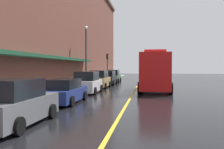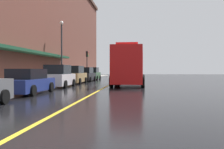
{
  "view_description": "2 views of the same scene",
  "coord_description": "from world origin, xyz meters",
  "px_view_note": "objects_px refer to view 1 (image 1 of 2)",
  "views": [
    {
      "loc": [
        1.31,
        -5.61,
        2.29
      ],
      "look_at": [
        -2.76,
        22.11,
        1.44
      ],
      "focal_mm": 39.85,
      "sensor_mm": 36.0,
      "label": 1
    },
    {
      "loc": [
        2.75,
        -5.34,
        1.48
      ],
      "look_at": [
        -0.51,
        26.56,
        0.88
      ],
      "focal_mm": 40.34,
      "sensor_mm": 36.0,
      "label": 2
    }
  ],
  "objects_px": {
    "parked_car_4": "(108,78)",
    "street_lamp_left": "(86,49)",
    "parking_meter_0": "(90,78)",
    "traffic_light_near": "(107,62)",
    "parked_car_3": "(99,80)",
    "parked_car_1": "(65,92)",
    "parked_car_2": "(87,83)",
    "parked_car_0": "(14,104)",
    "parking_meter_1": "(99,76)",
    "parked_car_5": "(113,76)",
    "fire_truck": "(155,72)"
  },
  "relations": [
    {
      "from": "traffic_light_near",
      "to": "fire_truck",
      "type": "bearing_deg",
      "value": -65.36
    },
    {
      "from": "parked_car_1",
      "to": "fire_truck",
      "type": "relative_size",
      "value": 0.57
    },
    {
      "from": "parked_car_2",
      "to": "traffic_light_near",
      "type": "height_order",
      "value": "traffic_light_near"
    },
    {
      "from": "parked_car_2",
      "to": "parked_car_1",
      "type": "bearing_deg",
      "value": -179.12
    },
    {
      "from": "parked_car_4",
      "to": "parked_car_3",
      "type": "bearing_deg",
      "value": -179.87
    },
    {
      "from": "street_lamp_left",
      "to": "traffic_light_near",
      "type": "xyz_separation_m",
      "value": [
        0.66,
        11.3,
        -1.24
      ]
    },
    {
      "from": "parked_car_4",
      "to": "parking_meter_1",
      "type": "bearing_deg",
      "value": 51.6
    },
    {
      "from": "parked_car_2",
      "to": "parked_car_4",
      "type": "xyz_separation_m",
      "value": [
        0.06,
        10.75,
        -0.04
      ]
    },
    {
      "from": "parked_car_0",
      "to": "parking_meter_1",
      "type": "bearing_deg",
      "value": 3.84
    },
    {
      "from": "parked_car_2",
      "to": "fire_truck",
      "type": "distance_m",
      "value": 6.64
    },
    {
      "from": "parked_car_5",
      "to": "street_lamp_left",
      "type": "xyz_separation_m",
      "value": [
        -2.01,
        -8.62,
        3.54
      ]
    },
    {
      "from": "parked_car_0",
      "to": "traffic_light_near",
      "type": "relative_size",
      "value": 1.06
    },
    {
      "from": "street_lamp_left",
      "to": "parking_meter_0",
      "type": "bearing_deg",
      "value": -30.39
    },
    {
      "from": "parked_car_3",
      "to": "street_lamp_left",
      "type": "height_order",
      "value": "street_lamp_left"
    },
    {
      "from": "parked_car_3",
      "to": "parking_meter_0",
      "type": "bearing_deg",
      "value": 44.5
    },
    {
      "from": "parked_car_1",
      "to": "parked_car_2",
      "type": "relative_size",
      "value": 1.14
    },
    {
      "from": "parked_car_4",
      "to": "street_lamp_left",
      "type": "distance_m",
      "value": 5.33
    },
    {
      "from": "parked_car_1",
      "to": "parked_car_3",
      "type": "xyz_separation_m",
      "value": [
        -0.11,
        11.61,
        0.15
      ]
    },
    {
      "from": "parked_car_2",
      "to": "parking_meter_0",
      "type": "xyz_separation_m",
      "value": [
        -1.38,
        7.0,
        0.18
      ]
    },
    {
      "from": "parked_car_0",
      "to": "parked_car_5",
      "type": "bearing_deg",
      "value": 0.45
    },
    {
      "from": "parked_car_1",
      "to": "parked_car_4",
      "type": "distance_m",
      "value": 16.72
    },
    {
      "from": "parked_car_5",
      "to": "fire_truck",
      "type": "bearing_deg",
      "value": -155.38
    },
    {
      "from": "parked_car_4",
      "to": "parking_meter_0",
      "type": "xyz_separation_m",
      "value": [
        -1.44,
        -3.75,
        0.22
      ]
    },
    {
      "from": "parked_car_1",
      "to": "parked_car_5",
      "type": "height_order",
      "value": "parked_car_5"
    },
    {
      "from": "parking_meter_0",
      "to": "parked_car_5",
      "type": "bearing_deg",
      "value": 81.04
    },
    {
      "from": "parked_car_0",
      "to": "street_lamp_left",
      "type": "xyz_separation_m",
      "value": [
        -2.07,
        19.43,
        3.55
      ]
    },
    {
      "from": "parked_car_2",
      "to": "parking_meter_0",
      "type": "distance_m",
      "value": 7.14
    },
    {
      "from": "parked_car_3",
      "to": "parked_car_5",
      "type": "bearing_deg",
      "value": 0.04
    },
    {
      "from": "parked_car_4",
      "to": "traffic_light_near",
      "type": "xyz_separation_m",
      "value": [
        -1.38,
        7.91,
        2.32
      ]
    },
    {
      "from": "parked_car_0",
      "to": "parked_car_2",
      "type": "bearing_deg",
      "value": 0.75
    },
    {
      "from": "parking_meter_0",
      "to": "traffic_light_near",
      "type": "relative_size",
      "value": 0.31
    },
    {
      "from": "parked_car_2",
      "to": "parked_car_0",
      "type": "bearing_deg",
      "value": -179.12
    },
    {
      "from": "parked_car_3",
      "to": "street_lamp_left",
      "type": "relative_size",
      "value": 0.64
    },
    {
      "from": "parked_car_2",
      "to": "parked_car_4",
      "type": "bearing_deg",
      "value": 0.14
    },
    {
      "from": "parking_meter_0",
      "to": "traffic_light_near",
      "type": "distance_m",
      "value": 11.84
    },
    {
      "from": "parked_car_2",
      "to": "parked_car_5",
      "type": "distance_m",
      "value": 15.97
    },
    {
      "from": "parked_car_3",
      "to": "street_lamp_left",
      "type": "bearing_deg",
      "value": 48.7
    },
    {
      "from": "parked_car_4",
      "to": "parking_meter_1",
      "type": "xyz_separation_m",
      "value": [
        -1.44,
        1.21,
        0.22
      ]
    },
    {
      "from": "parking_meter_0",
      "to": "traffic_light_near",
      "type": "height_order",
      "value": "traffic_light_near"
    },
    {
      "from": "parked_car_0",
      "to": "parked_car_4",
      "type": "xyz_separation_m",
      "value": [
        -0.03,
        22.82,
        -0.01
      ]
    },
    {
      "from": "parked_car_4",
      "to": "traffic_light_near",
      "type": "height_order",
      "value": "traffic_light_near"
    },
    {
      "from": "parked_car_1",
      "to": "parking_meter_0",
      "type": "xyz_separation_m",
      "value": [
        -1.43,
        12.97,
        0.33
      ]
    },
    {
      "from": "parked_car_5",
      "to": "parking_meter_0",
      "type": "height_order",
      "value": "parked_car_5"
    },
    {
      "from": "parked_car_0",
      "to": "fire_truck",
      "type": "distance_m",
      "value": 16.11
    },
    {
      "from": "parked_car_3",
      "to": "fire_truck",
      "type": "distance_m",
      "value": 6.62
    },
    {
      "from": "parking_meter_1",
      "to": "street_lamp_left",
      "type": "relative_size",
      "value": 0.19
    },
    {
      "from": "parked_car_2",
      "to": "parking_meter_0",
      "type": "bearing_deg",
      "value": 11.64
    },
    {
      "from": "parked_car_4",
      "to": "fire_truck",
      "type": "relative_size",
      "value": 0.53
    },
    {
      "from": "parking_meter_0",
      "to": "parking_meter_1",
      "type": "relative_size",
      "value": 1.0
    },
    {
      "from": "parked_car_0",
      "to": "parked_car_2",
      "type": "height_order",
      "value": "parked_car_2"
    }
  ]
}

